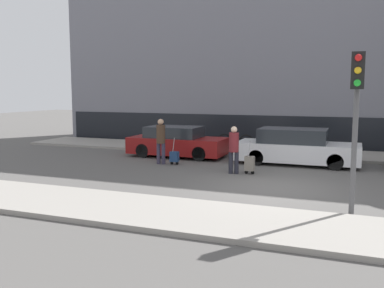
{
  "coord_description": "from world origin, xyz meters",
  "views": [
    {
      "loc": [
        2.24,
        -12.43,
        2.87
      ],
      "look_at": [
        -3.3,
        1.8,
        0.95
      ],
      "focal_mm": 40.0,
      "sensor_mm": 36.0,
      "label": 1
    }
  ],
  "objects": [
    {
      "name": "building_facade",
      "position": [
        0.0,
        10.88,
        5.65
      ],
      "size": [
        28.0,
        3.41,
        11.33
      ],
      "color": "slate",
      "rests_on": "ground_plane"
    },
    {
      "name": "sidewalk_near",
      "position": [
        0.0,
        -3.75,
        0.06
      ],
      "size": [
        28.0,
        2.5,
        0.12
      ],
      "color": "gray",
      "rests_on": "ground_plane"
    },
    {
      "name": "parked_car_0",
      "position": [
        -5.06,
        4.52,
        0.62
      ],
      "size": [
        4.18,
        1.78,
        1.31
      ],
      "color": "maroon",
      "rests_on": "ground_plane"
    },
    {
      "name": "parked_car_1",
      "position": [
        0.05,
        4.45,
        0.65
      ],
      "size": [
        4.68,
        1.84,
        1.39
      ],
      "color": "silver",
      "rests_on": "ground_plane"
    },
    {
      "name": "trolley_left",
      "position": [
        -4.34,
        2.6,
        0.31
      ],
      "size": [
        0.34,
        0.29,
        1.05
      ],
      "color": "navy",
      "rests_on": "ground_plane"
    },
    {
      "name": "ground_plane",
      "position": [
        0.0,
        0.0,
        0.0
      ],
      "size": [
        80.0,
        80.0,
        0.0
      ],
      "primitive_type": "plane",
      "color": "#565451"
    },
    {
      "name": "trolley_right",
      "position": [
        -1.17,
        1.81,
        0.37
      ],
      "size": [
        0.34,
        0.29,
        1.16
      ],
      "color": "slate",
      "rests_on": "ground_plane"
    },
    {
      "name": "sidewalk_far",
      "position": [
        0.0,
        7.0,
        0.06
      ],
      "size": [
        28.0,
        3.0,
        0.12
      ],
      "color": "gray",
      "rests_on": "ground_plane"
    },
    {
      "name": "pedestrian_right",
      "position": [
        -1.7,
        1.68,
        0.93
      ],
      "size": [
        0.34,
        0.34,
        1.65
      ],
      "rotation": [
        0.0,
        0.0,
        3.38
      ],
      "color": "#23232D",
      "rests_on": "ground_plane"
    },
    {
      "name": "pedestrian_left",
      "position": [
        -4.89,
        2.54,
        1.01
      ],
      "size": [
        0.35,
        0.34,
        1.77
      ],
      "rotation": [
        0.0,
        0.0,
        3.25
      ],
      "color": "#383347",
      "rests_on": "ground_plane"
    },
    {
      "name": "parked_bicycle",
      "position": [
        -3.08,
        6.84,
        0.49
      ],
      "size": [
        1.77,
        0.06,
        0.96
      ],
      "color": "black",
      "rests_on": "sidewalk_far"
    },
    {
      "name": "traffic_light",
      "position": [
        2.19,
        -2.36,
        2.64
      ],
      "size": [
        0.28,
        0.47,
        3.69
      ],
      "color": "#515154",
      "rests_on": "ground_plane"
    }
  ]
}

